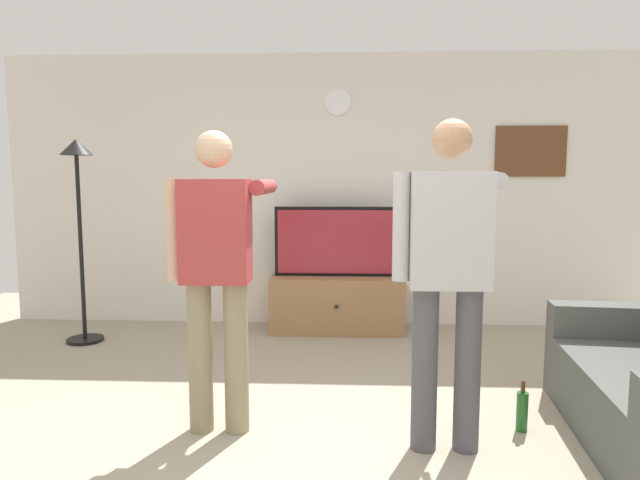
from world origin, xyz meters
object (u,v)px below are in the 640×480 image
floor_lamp (78,198)px  person_standing_nearer_lamp (217,265)px  framed_picture (530,151)px  tv_stand (337,304)px  wall_clock (338,102)px  person_standing_nearer_couch (448,265)px  beverage_bottle (522,411)px  television (337,241)px

floor_lamp → person_standing_nearer_lamp: 2.38m
person_standing_nearer_lamp → framed_picture: bearing=43.9°
tv_stand → person_standing_nearer_lamp: size_ratio=0.73×
wall_clock → person_standing_nearer_couch: (0.63, -2.61, -1.20)m
person_standing_nearer_couch → framed_picture: bearing=64.4°
framed_picture → beverage_bottle: (-0.76, -2.38, -1.62)m
tv_stand → beverage_bottle: bearing=-61.7°
television → person_standing_nearer_lamp: bearing=-106.7°
television → wall_clock: wall_clock is taller
tv_stand → television: bearing=90.0°
wall_clock → person_standing_nearer_couch: wall_clock is taller
tv_stand → television: 0.61m
tv_stand → television: (0.00, 0.05, 0.60)m
framed_picture → beverage_bottle: size_ratio=2.25×
tv_stand → television: size_ratio=1.06×
tv_stand → floor_lamp: 2.55m
framed_picture → person_standing_nearer_lamp: 3.60m
framed_picture → beverage_bottle: framed_picture is taller
television → person_standing_nearer_couch: bearing=-75.1°
person_standing_nearer_couch → beverage_bottle: bearing=24.8°
beverage_bottle → framed_picture: bearing=72.3°
framed_picture → person_standing_nearer_couch: 2.99m
framed_picture → person_standing_nearer_lamp: (-2.54, -2.44, -0.75)m
person_standing_nearer_lamp → person_standing_nearer_couch: 1.30m
floor_lamp → tv_stand: bearing=10.9°
tv_stand → person_standing_nearer_lamp: person_standing_nearer_lamp is taller
floor_lamp → framed_picture: bearing=10.0°
floor_lamp → person_standing_nearer_lamp: floor_lamp is taller
floor_lamp → person_standing_nearer_couch: 3.48m
tv_stand → framed_picture: size_ratio=1.87×
tv_stand → framed_picture: framed_picture is taller
tv_stand → beverage_bottle: size_ratio=4.19×
floor_lamp → person_standing_nearer_couch: floor_lamp is taller
person_standing_nearer_lamp → beverage_bottle: (1.78, 0.06, -0.87)m
beverage_bottle → floor_lamp: bearing=154.2°
floor_lamp → person_standing_nearer_couch: (2.92, -1.88, -0.28)m
tv_stand → television: television is taller
person_standing_nearer_lamp → person_standing_nearer_couch: (1.29, -0.17, 0.03)m
floor_lamp → beverage_bottle: (3.41, -1.65, -1.18)m
floor_lamp → television: bearing=12.0°
television → person_standing_nearer_couch: size_ratio=0.67×
television → floor_lamp: floor_lamp is taller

